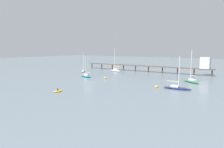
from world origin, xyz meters
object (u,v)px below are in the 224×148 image
at_px(dinghy_yellow, 58,91).
at_px(sailboat_gray, 83,71).
at_px(sailboat_teal, 86,76).
at_px(sailboat_green, 191,81).
at_px(sailboat_white, 115,70).
at_px(sailboat_navy, 177,87).
at_px(mooring_buoy_near, 105,78).
at_px(mooring_buoy_mid, 156,87).
at_px(pier, 171,65).

bearing_deg(dinghy_yellow, sailboat_gray, 123.51).
height_order(sailboat_teal, sailboat_green, sailboat_green).
xyz_separation_m(sailboat_white, sailboat_teal, (2.03, -24.38, -0.06)).
bearing_deg(dinghy_yellow, sailboat_green, 54.26).
bearing_deg(sailboat_teal, sailboat_white, 94.76).
bearing_deg(sailboat_navy, mooring_buoy_near, 170.40).
xyz_separation_m(dinghy_yellow, mooring_buoy_mid, (19.52, 19.97, 0.16)).
distance_m(sailboat_navy, mooring_buoy_mid, 5.68).
height_order(sailboat_navy, mooring_buoy_near, sailboat_navy).
relative_size(sailboat_white, mooring_buoy_near, 13.59).
bearing_deg(mooring_buoy_mid, sailboat_teal, 169.78).
height_order(sailboat_teal, mooring_buoy_mid, sailboat_teal).
bearing_deg(pier, sailboat_white, -167.22).
xyz_separation_m(sailboat_white, mooring_buoy_mid, (34.09, -30.16, -0.29)).
bearing_deg(sailboat_gray, sailboat_green, -3.88).
bearing_deg(sailboat_white, mooring_buoy_mid, -41.50).
xyz_separation_m(sailboat_gray, sailboat_white, (11.30, 11.07, 0.06)).
xyz_separation_m(pier, sailboat_green, (13.79, -20.54, -3.40)).
bearing_deg(sailboat_white, sailboat_gray, -135.58).
bearing_deg(sailboat_green, sailboat_navy, -92.24).
height_order(sailboat_gray, sailboat_green, sailboat_green).
bearing_deg(mooring_buoy_mid, sailboat_white, 138.50).
bearing_deg(dinghy_yellow, sailboat_navy, 40.42).
relative_size(sailboat_teal, sailboat_navy, 0.90).
xyz_separation_m(pier, mooring_buoy_near, (-15.14, -29.99, -3.65)).
distance_m(pier, sailboat_green, 24.97).
relative_size(sailboat_green, dinghy_yellow, 3.66).
bearing_deg(pier, sailboat_teal, -128.72).
distance_m(pier, sailboat_navy, 37.38).
bearing_deg(mooring_buoy_near, sailboat_white, 115.07).
xyz_separation_m(sailboat_gray, mooring_buoy_mid, (45.38, -19.08, -0.23)).
distance_m(sailboat_gray, sailboat_teal, 18.83).
bearing_deg(dinghy_yellow, mooring_buoy_mid, 45.65).
bearing_deg(sailboat_white, dinghy_yellow, -73.80).
bearing_deg(sailboat_gray, pier, 24.36).
distance_m(sailboat_gray, mooring_buoy_near, 25.98).
distance_m(sailboat_gray, sailboat_navy, 53.90).
relative_size(dinghy_yellow, mooring_buoy_mid, 3.97).
bearing_deg(sailboat_gray, sailboat_navy, -19.21).
distance_m(sailboat_green, sailboat_navy, 14.25).
height_order(mooring_buoy_mid, mooring_buoy_near, mooring_buoy_near).
distance_m(pier, sailboat_gray, 41.49).
relative_size(sailboat_green, sailboat_navy, 1.15).
bearing_deg(pier, sailboat_green, -56.13).
bearing_deg(sailboat_green, sailboat_teal, -165.56).
height_order(pier, sailboat_gray, sailboat_gray).
xyz_separation_m(sailboat_white, mooring_buoy_near, (11.23, -24.01, -0.24)).
bearing_deg(sailboat_green, mooring_buoy_mid, -111.27).
distance_m(sailboat_white, sailboat_navy, 48.97).
relative_size(sailboat_gray, sailboat_white, 0.82).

